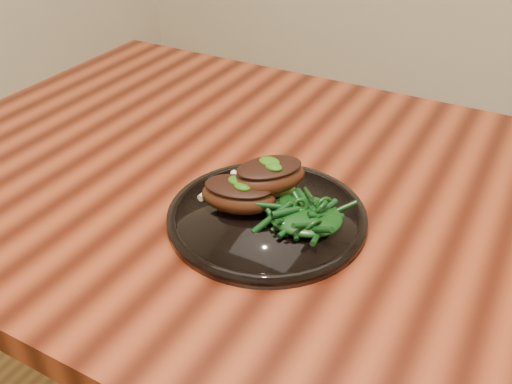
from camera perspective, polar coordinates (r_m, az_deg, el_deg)
desk at (r=0.84m, az=14.70°, el=-7.42°), size 1.60×0.80×0.75m
plate at (r=0.75m, az=1.09°, el=-2.47°), size 0.26×0.26×0.02m
lamb_chop_front at (r=0.74m, az=-1.81°, el=-0.20°), size 0.11×0.09×0.04m
lamb_chop_back at (r=0.75m, az=1.27°, el=1.70°), size 0.11×0.12×0.04m
herb_smear at (r=0.80m, az=0.93°, el=0.80°), size 0.09×0.06×0.01m
greens_heap at (r=0.72m, az=4.89°, el=-1.94°), size 0.10×0.09×0.04m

